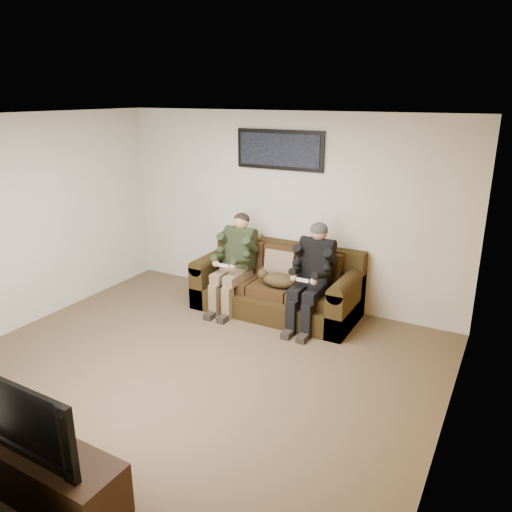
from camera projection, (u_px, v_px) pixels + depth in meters
The scene contains 15 objects.
floor at pixel (193, 369), 5.33m from camera, with size 5.00×5.00×0.00m, color brown.
ceiling at pixel (182, 117), 4.52m from camera, with size 5.00×5.00×0.00m, color silver.
wall_back at pixel (285, 209), 6.80m from camera, with size 5.00×5.00×0.00m, color beige.
wall_left at pixel (20, 224), 6.06m from camera, with size 4.50×4.50×0.00m, color beige.
wall_right at pixel (456, 302), 3.79m from camera, with size 4.50×4.50×0.00m, color beige.
accent_wall_right at pixel (455, 302), 3.79m from camera, with size 4.50×4.50×0.00m, color #B17311.
sofa at pixel (278, 287), 6.70m from camera, with size 2.17×0.94×0.89m.
throw_pillow at pixel (280, 265), 6.64m from camera, with size 0.41×0.12×0.39m, color #806854.
throw_blanket at pixel (246, 236), 7.05m from camera, with size 0.44×0.22×0.08m, color gray.
person_left at pixel (235, 257), 6.68m from camera, with size 0.51×0.87×1.29m.
person_right at pixel (313, 270), 6.17m from camera, with size 0.51×0.86×1.30m.
cat at pixel (278, 280), 6.40m from camera, with size 0.66×0.26×0.24m.
framed_poster at pixel (279, 150), 6.56m from camera, with size 1.25×0.05×0.52m.
tv_stand at pixel (45, 473), 3.59m from camera, with size 1.30×0.42×0.41m, color black.
television at pixel (36, 415), 3.44m from camera, with size 0.99×0.13×0.57m, color black.
Camera 1 is at (2.83, -3.80, 2.81)m, focal length 35.00 mm.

